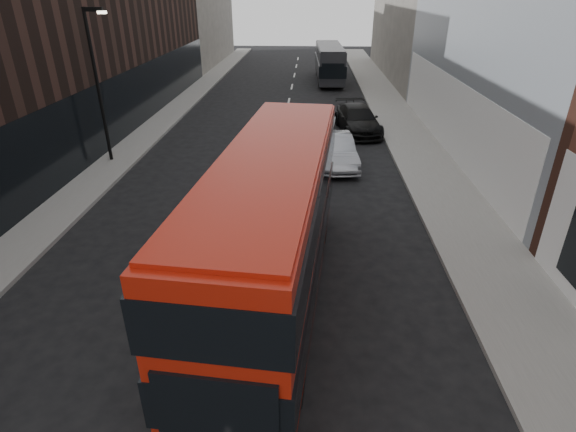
# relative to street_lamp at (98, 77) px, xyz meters

# --- Properties ---
(sidewalk_right) EXTENTS (3.00, 80.00, 0.15)m
(sidewalk_right) POSITION_rel_street_lamp_xyz_m (15.72, 7.00, -4.11)
(sidewalk_right) COLOR slate
(sidewalk_right) RESTS_ON ground
(sidewalk_left) EXTENTS (2.00, 80.00, 0.15)m
(sidewalk_left) POSITION_rel_street_lamp_xyz_m (0.22, 7.00, -4.11)
(sidewalk_left) COLOR slate
(sidewalk_left) RESTS_ON ground
(building_left_mid) EXTENTS (5.00, 24.00, 14.00)m
(building_left_mid) POSITION_rel_street_lamp_xyz_m (-3.28, 12.00, 2.82)
(building_left_mid) COLOR black
(building_left_mid) RESTS_ON ground
(building_left_far) EXTENTS (5.00, 20.00, 13.00)m
(building_left_far) POSITION_rel_street_lamp_xyz_m (-3.28, 34.00, 2.32)
(building_left_far) COLOR #605B55
(building_left_far) RESTS_ON ground
(street_lamp) EXTENTS (1.06, 0.22, 7.00)m
(street_lamp) POSITION_rel_street_lamp_xyz_m (0.00, 0.00, 0.00)
(street_lamp) COLOR black
(street_lamp) RESTS_ON sidewalk_left
(red_bus) EXTENTS (3.56, 10.98, 4.37)m
(red_bus) POSITION_rel_street_lamp_xyz_m (9.02, -10.78, -1.76)
(red_bus) COLOR #A11809
(red_bus) RESTS_ON ground
(grey_bus) EXTENTS (2.63, 9.98, 3.21)m
(grey_bus) POSITION_rel_street_lamp_xyz_m (11.58, 22.87, -2.46)
(grey_bus) COLOR black
(grey_bus) RESTS_ON ground
(car_a) EXTENTS (1.98, 3.92, 1.28)m
(car_a) POSITION_rel_street_lamp_xyz_m (9.57, -4.79, -3.54)
(car_a) COLOR black
(car_a) RESTS_ON ground
(car_b) EXTENTS (2.18, 4.77, 1.52)m
(car_b) POSITION_rel_street_lamp_xyz_m (11.20, 0.12, -3.42)
(car_b) COLOR #94969C
(car_b) RESTS_ON ground
(car_c) EXTENTS (2.88, 5.59, 1.55)m
(car_c) POSITION_rel_street_lamp_xyz_m (12.80, 6.00, -3.41)
(car_c) COLOR black
(car_c) RESTS_ON ground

